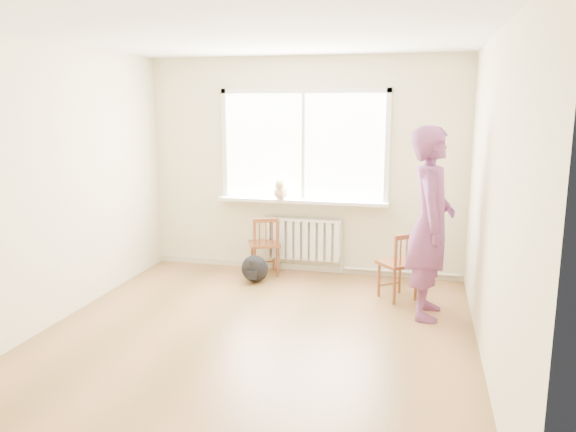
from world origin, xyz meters
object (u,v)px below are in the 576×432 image
Objects in this scene: backpack at (255,269)px; person at (431,223)px; cat at (281,191)px; chair_left at (265,246)px; chair_right at (400,266)px.

person is at bearing -17.78° from backpack.
backpack is at bearing -124.76° from cat.
person is 4.54× the size of cat.
person is at bearing 130.66° from chair_left.
person reaches higher than backpack.
backpack is at bearing 56.19° from chair_left.
chair_left is at bearing -56.55° from chair_right.
chair_left is 2.30× the size of backpack.
chair_right is at bearing -7.92° from backpack.
cat is at bearing -63.07° from chair_right.
cat reaches higher than chair_right.
person is (0.29, -0.41, 0.57)m from chair_right.
person is 5.86× the size of backpack.
chair_left is 0.99× the size of chair_right.
chair_right is 1.78m from cat.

